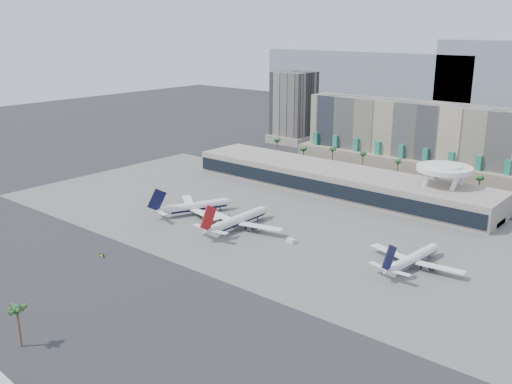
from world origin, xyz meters
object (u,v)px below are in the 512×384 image
Objects in this scene: airliner_right at (413,258)px; service_vehicle_b at (291,241)px; airliner_left at (195,206)px; airliner_centre at (238,220)px; service_vehicle_a at (204,215)px; taxiway_sign at (102,256)px.

airliner_right is 49.43m from service_vehicle_b.
airliner_centre reaches higher than airliner_left.
airliner_centre reaches higher than service_vehicle_a.
airliner_right is at bearing 18.91° from service_vehicle_b.
service_vehicle_a is at bearing 176.53° from airliner_centre.
airliner_right is at bearing 6.75° from airliner_centre.
service_vehicle_a is (6.75, -0.48, -2.52)m from airliner_left.
airliner_left is 59.63m from taxiway_sign.
service_vehicle_b is at bearing -163.46° from airliner_right.
airliner_left is 16.51× the size of taxiway_sign.
service_vehicle_a is at bearing -169.08° from airliner_right.
airliner_left is at bearing 94.36° from taxiway_sign.
airliner_centre is 1.14× the size of airliner_right.
airliner_right reaches higher than taxiway_sign.
service_vehicle_a is at bearing 87.88° from taxiway_sign.
service_vehicle_a is at bearing -172.28° from service_vehicle_b.
taxiway_sign is at bearing -56.34° from airliner_left.
airliner_centre reaches higher than airliner_right.
taxiway_sign is at bearing -139.16° from airliner_right.
airliner_centre is 77.08m from airliner_right.
taxiway_sign is (9.63, -58.76, -3.18)m from airliner_left.
airliner_centre is at bearing -166.82° from airliner_right.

